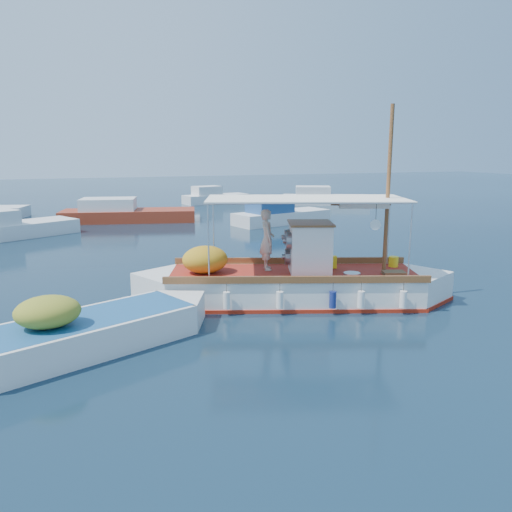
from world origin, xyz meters
name	(u,v)px	position (x,y,z in m)	size (l,w,h in m)	color
ground	(296,299)	(0.00, 0.00, 0.00)	(160.00, 160.00, 0.00)	black
fishing_caique	(291,284)	(-0.24, -0.10, 0.57)	(9.80, 5.24, 6.35)	white
dinghy	(85,335)	(-6.63, -2.03, 0.36)	(6.62, 3.79, 1.74)	white
bg_boat_nw	(4,230)	(-10.17, 16.14, 0.49)	(7.60, 5.58, 1.80)	silver
bg_boat_n	(125,214)	(-3.15, 20.76, 0.49)	(9.32, 4.78, 1.80)	maroon
bg_boat_ne	(279,216)	(6.36, 16.08, 0.49)	(7.10, 3.85, 1.80)	silver
bg_boat_e	(323,199)	(14.99, 26.08, 0.49)	(8.04, 5.56, 1.80)	silver
bg_boat_far_n	(214,198)	(5.90, 30.19, 0.49)	(6.24, 3.13, 1.80)	silver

